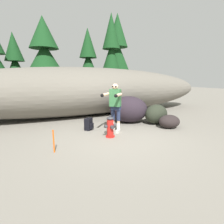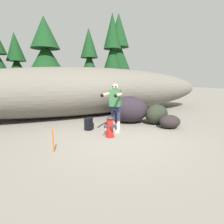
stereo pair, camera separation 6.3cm
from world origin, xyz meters
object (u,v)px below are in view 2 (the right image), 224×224
at_px(boulder_outlier, 158,114).
at_px(boulder_large, 156,114).
at_px(utility_worker, 115,102).
at_px(boulder_small, 170,122).
at_px(spare_backpack, 89,124).
at_px(fire_hydrant, 110,127).
at_px(survey_stake, 53,141).
at_px(boulder_mid, 129,109).

bearing_deg(boulder_outlier, boulder_large, -133.20).
relative_size(utility_worker, boulder_small, 2.09).
bearing_deg(boulder_large, spare_backpack, 173.34).
height_order(fire_hydrant, boulder_large, boulder_large).
bearing_deg(spare_backpack, fire_hydrant, -25.43).
relative_size(utility_worker, survey_stake, 2.81).
bearing_deg(boulder_small, fire_hydrant, 179.60).
bearing_deg(boulder_small, boulder_large, 93.88).
xyz_separation_m(utility_worker, boulder_large, (2.05, 0.32, -0.66)).
xyz_separation_m(fire_hydrant, boulder_large, (2.41, 0.71, 0.07)).
xyz_separation_m(spare_backpack, boulder_mid, (1.90, 0.39, 0.34)).
distance_m(spare_backpack, boulder_large, 2.83).
xyz_separation_m(boulder_mid, survey_stake, (-3.29, -1.88, -0.26)).
height_order(boulder_mid, survey_stake, boulder_mid).
relative_size(boulder_large, boulder_small, 1.30).
distance_m(fire_hydrant, boulder_large, 2.51).
height_order(boulder_mid, boulder_outlier, boulder_mid).
distance_m(boulder_large, boulder_mid, 1.17).
bearing_deg(spare_backpack, boulder_outlier, 49.33).
xyz_separation_m(boulder_outlier, survey_stake, (-4.83, -1.84, 0.06)).
bearing_deg(spare_backpack, boulder_small, 23.43).
xyz_separation_m(boulder_large, boulder_small, (0.05, -0.72, -0.15)).
distance_m(boulder_large, survey_stake, 4.36).
relative_size(fire_hydrant, boulder_large, 0.68).
bearing_deg(boulder_mid, utility_worker, -137.64).
distance_m(boulder_mid, survey_stake, 3.80).
bearing_deg(fire_hydrant, boulder_large, 16.33).
bearing_deg(boulder_mid, boulder_outlier, -1.67).
distance_m(fire_hydrant, boulder_small, 2.46).
bearing_deg(fire_hydrant, boulder_mid, 43.46).
bearing_deg(boulder_outlier, utility_worker, -159.72).
bearing_deg(utility_worker, boulder_outlier, 154.01).
height_order(fire_hydrant, survey_stake, fire_hydrant).
xyz_separation_m(utility_worker, spare_backpack, (-0.76, 0.65, -0.85)).
bearing_deg(boulder_mid, boulder_small, -56.27).
distance_m(utility_worker, boulder_large, 2.17).
height_order(spare_backpack, boulder_small, boulder_small).
xyz_separation_m(fire_hydrant, survey_stake, (-1.79, -0.46, -0.03)).
distance_m(fire_hydrant, boulder_outlier, 3.34).
relative_size(fire_hydrant, boulder_small, 0.89).
bearing_deg(boulder_outlier, spare_backpack, -174.31).
relative_size(fire_hydrant, boulder_outlier, 1.11).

